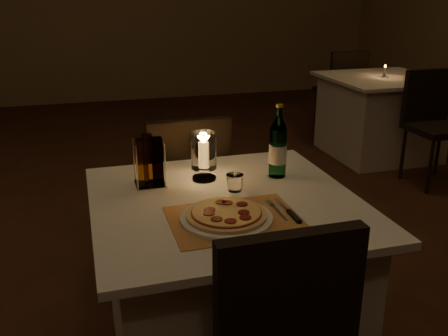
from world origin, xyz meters
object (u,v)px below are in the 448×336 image
object	(u,v)px
neighbor_table_right	(380,116)
chair_far	(187,181)
hurricane_candle	(204,152)
plate	(226,218)
tumbler	(235,183)
main_table	(225,282)
pizza	(226,214)
water_bottle	(278,148)

from	to	relation	value
neighbor_table_right	chair_far	bearing A→B (deg)	-144.30
chair_far	hurricane_candle	distance (m)	0.58
plate	tumbler	distance (m)	0.28
chair_far	main_table	bearing A→B (deg)	-90.00
main_table	pizza	size ratio (longest dim) A/B	3.57
chair_far	plate	world-z (taller)	chair_far
plate	main_table	bearing A→B (deg)	74.48
main_table	chair_far	size ratio (longest dim) A/B	1.11
tumbler	pizza	bearing A→B (deg)	-113.41
chair_far	pizza	world-z (taller)	chair_far
main_table	hurricane_candle	world-z (taller)	hurricane_candle
plate	water_bottle	xyz separation A→B (m)	(0.33, 0.36, 0.11)
chair_far	hurricane_candle	bearing A→B (deg)	-93.03
main_table	tumbler	world-z (taller)	tumbler
hurricane_candle	tumbler	bearing A→B (deg)	-61.56
chair_far	hurricane_candle	xyz separation A→B (m)	(-0.03, -0.48, 0.31)
tumbler	neighbor_table_right	world-z (taller)	tumbler
water_bottle	neighbor_table_right	bearing A→B (deg)	47.91
plate	neighbor_table_right	distance (m)	3.34
pizza	hurricane_candle	size ratio (longest dim) A/B	1.38
main_table	tumbler	xyz separation A→B (m)	(0.06, 0.07, 0.40)
water_bottle	hurricane_candle	bearing A→B (deg)	170.77
water_bottle	chair_far	bearing A→B (deg)	117.84
plate	chair_far	bearing A→B (deg)	86.80
pizza	tumbler	bearing A→B (deg)	66.59
hurricane_candle	neighbor_table_right	bearing A→B (deg)	42.92
water_bottle	pizza	bearing A→B (deg)	-132.73
neighbor_table_right	hurricane_candle	bearing A→B (deg)	-137.08
plate	neighbor_table_right	bearing A→B (deg)	47.81
main_table	hurricane_candle	bearing A→B (deg)	96.37
water_bottle	hurricane_candle	distance (m)	0.31
tumbler	plate	bearing A→B (deg)	-113.44
neighbor_table_right	pizza	bearing A→B (deg)	-132.19
chair_far	plate	xyz separation A→B (m)	(-0.05, -0.89, 0.20)
pizza	neighbor_table_right	world-z (taller)	pizza
main_table	neighbor_table_right	bearing A→B (deg)	46.29
chair_far	pizza	size ratio (longest dim) A/B	3.21
tumbler	water_bottle	xyz separation A→B (m)	(0.22, 0.11, 0.09)
chair_far	pizza	distance (m)	0.92
plate	pizza	xyz separation A→B (m)	(0.00, -0.00, 0.02)
main_table	hurricane_candle	distance (m)	0.54
pizza	hurricane_candle	distance (m)	0.42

